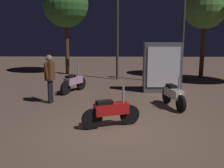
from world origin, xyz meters
The scene contains 10 objects.
ground_plane centered at (0.00, 0.00, 0.00)m, with size 40.00×40.00×0.00m, color brown.
motorcycle_red_foreground centered at (-0.19, 0.38, 0.44)m, with size 1.58×0.69×1.11m.
motorcycle_pink_parked_left centered at (-1.89, 4.54, 0.44)m, with size 0.87×1.51×1.11m.
motorcycle_white_parked_right centered at (1.90, 2.31, 0.44)m, with size 0.52×1.63×1.11m.
person_rider_beside centered at (-2.45, 2.80, 1.05)m, with size 0.32×0.67×1.75m.
streetlamp_near centered at (3.11, 6.44, 3.24)m, with size 0.36×0.36×5.12m.
streetlamp_far centered at (-0.02, 7.64, 3.22)m, with size 0.36×0.36×5.08m.
tree_left_bg centered at (4.63, 8.20, 3.81)m, with size 2.35×2.35×5.02m.
tree_center_bg centered at (-3.03, 9.47, 4.05)m, with size 2.65×2.65×5.40m.
kiosk_billboard centered at (1.89, 4.70, 1.05)m, with size 1.62×0.59×2.10m.
Camera 1 is at (-0.05, -6.72, 2.63)m, focal length 43.36 mm.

